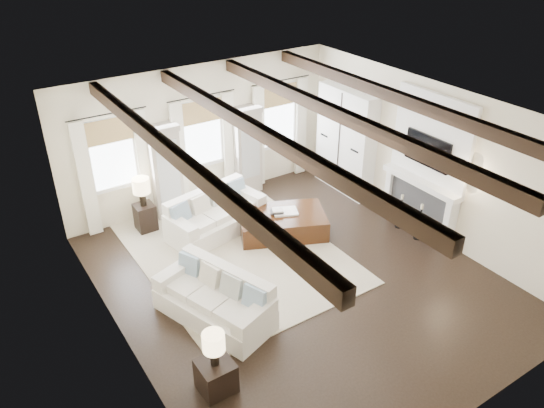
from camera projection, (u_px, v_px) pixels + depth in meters
ground at (298, 278)px, 9.93m from camera, size 7.50×7.50×0.00m
room_shell at (304, 161)px, 10.00m from camera, size 6.54×7.54×3.22m
area_rug at (233, 249)px, 10.74m from camera, size 3.60×5.00×0.02m
sofa_back at (215, 216)px, 11.20m from camera, size 2.25×1.35×0.90m
sofa_left at (216, 300)px, 8.85m from camera, size 1.53×2.23×0.88m
ottoman at (282, 224)px, 11.19m from camera, size 2.09×1.75×0.47m
tray at (285, 211)px, 11.12m from camera, size 0.61×0.55×0.04m
book_lower at (277, 212)px, 11.04m from camera, size 0.32×0.29×0.04m
book_upper at (278, 210)px, 11.01m from camera, size 0.27×0.25×0.03m
side_table_front at (216, 376)px, 7.57m from camera, size 0.49×0.49×0.49m
lamp_front at (214, 344)px, 7.26m from camera, size 0.32×0.32×0.55m
side_table_back at (145, 217)px, 11.28m from camera, size 0.40×0.40×0.60m
lamp_back at (141, 187)px, 10.92m from camera, size 0.36×0.36×0.62m
candlestick_near at (419, 224)px, 10.96m from camera, size 0.17×0.17×0.82m
candlestick_far at (400, 214)px, 11.36m from camera, size 0.16×0.16×0.79m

